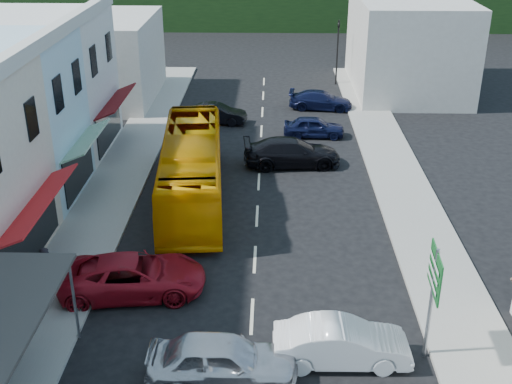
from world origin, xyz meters
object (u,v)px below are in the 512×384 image
(car_red, at_px, (133,277))
(direction_sign, at_px, (431,305))
(bus, at_px, (192,171))
(pedestrian_left, at_px, (49,271))
(car_white, at_px, (342,344))
(car_silver, at_px, (222,363))
(traffic_signal, at_px, (337,53))

(car_red, distance_m, direction_sign, 11.03)
(bus, distance_m, pedestrian_left, 9.66)
(car_red, bearing_deg, direction_sign, -115.46)
(bus, bearing_deg, direction_sign, -57.54)
(bus, distance_m, car_white, 13.74)
(bus, xyz_separation_m, car_white, (6.26, -12.20, -0.85))
(car_white, xyz_separation_m, pedestrian_left, (-10.74, 3.66, 0.30))
(car_red, relative_size, pedestrian_left, 2.71)
(pedestrian_left, distance_m, direction_sign, 13.99)
(bus, height_order, car_silver, bus)
(bus, height_order, car_red, bus)
(bus, height_order, pedestrian_left, bus)
(car_white, height_order, direction_sign, direction_sign)
(pedestrian_left, bearing_deg, bus, -36.27)
(car_silver, bearing_deg, car_white, -75.40)
(car_white, relative_size, car_red, 0.96)
(car_white, bearing_deg, direction_sign, -84.37)
(car_white, bearing_deg, car_red, 62.19)
(bus, distance_m, traffic_signal, 23.44)
(car_silver, relative_size, pedestrian_left, 2.59)
(bus, relative_size, car_red, 2.52)
(car_silver, relative_size, traffic_signal, 0.87)
(direction_sign, bearing_deg, car_silver, -165.17)
(pedestrian_left, bearing_deg, direction_sign, -112.34)
(car_silver, xyz_separation_m, car_red, (-3.77, 4.80, 0.00))
(traffic_signal, bearing_deg, car_red, 66.20)
(car_red, height_order, direction_sign, direction_sign)
(car_silver, xyz_separation_m, traffic_signal, (6.62, 34.80, 1.84))
(traffic_signal, bearing_deg, pedestrian_left, 61.09)
(bus, relative_size, direction_sign, 2.83)
(car_white, distance_m, car_red, 8.48)
(car_silver, relative_size, direction_sign, 1.07)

